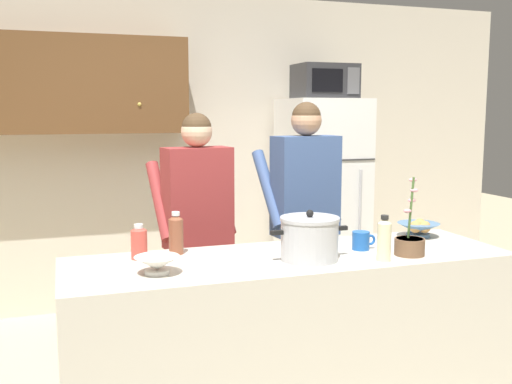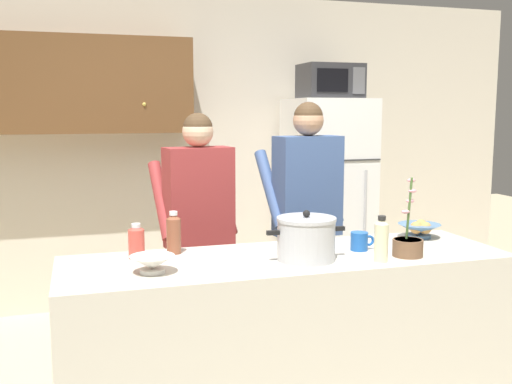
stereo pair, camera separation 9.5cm
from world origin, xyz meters
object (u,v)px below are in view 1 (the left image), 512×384
Objects in this scene: person_by_sink at (305,199)px; bottle_near_edge at (384,239)px; cooking_pot at (310,238)px; person_near_pot at (197,212)px; refrigerator at (322,202)px; bottle_mid_counter at (176,233)px; bottle_far_corner at (139,242)px; potted_orchid at (410,243)px; coffee_mug at (361,241)px; bread_bowl at (419,228)px; empty_bowl at (157,264)px; microwave at (325,81)px.

bottle_near_edge is at bearing -93.07° from person_by_sink.
person_near_pot is at bearing 108.80° from cooking_pot.
bottle_mid_counter is (-1.56, -1.62, 0.16)m from refrigerator.
bottle_far_corner is 0.44× the size of potted_orchid.
coffee_mug is 0.96m from bottle_mid_counter.
bottle_mid_counter is (-0.98, -0.65, -0.04)m from person_by_sink.
refrigerator is 1.03× the size of person_by_sink.
person_near_pot reaches higher than bread_bowl.
person_by_sink reaches higher than person_near_pot.
bottle_near_edge is at bearing -6.01° from empty_bowl.
microwave reaches higher than person_by_sink.
bottle_far_corner is (-1.12, 0.17, 0.04)m from coffee_mug.
bottle_near_edge reaches higher than bottle_mid_counter.
potted_orchid reaches higher than cooking_pot.
refrigerator is 1.63m from person_near_pot.
empty_bowl is 0.30m from bottle_far_corner.
bottle_far_corner is (-1.75, -1.64, -0.87)m from microwave.
potted_orchid is (0.18, 0.06, -0.05)m from bottle_near_edge.
cooking_pot reaches higher than bottle_far_corner.
person_near_pot is 7.51× the size of bottle_mid_counter.
refrigerator is 13.26× the size of coffee_mug.
bread_bowl is at bearing 20.33° from coffee_mug.
person_by_sink is 0.87m from coffee_mug.
coffee_mug is 0.25m from bottle_near_edge.
bottle_near_edge is (-0.64, -2.08, 0.16)m from refrigerator.
empty_bowl is 1.08m from bottle_near_edge.
cooking_pot is (-0.39, -0.97, -0.04)m from person_by_sink.
microwave is at bearing 84.20° from bread_bowl.
person_by_sink is 1.51m from empty_bowl.
microwave is 1.21× the size of potted_orchid.
microwave is at bearing -89.93° from refrigerator.
bottle_far_corner is (-0.78, 0.28, -0.02)m from cooking_pot.
bread_bowl is 1.19× the size of empty_bowl.
refrigerator is at bearing 59.27° from person_by_sink.
person_by_sink reaches higher than bread_bowl.
refrigerator is at bearing 48.90° from empty_bowl.
bottle_mid_counter is at bearing 167.10° from coffee_mug.
bottle_mid_counter is 0.20m from bottle_far_corner.
bread_bowl is (0.41, -0.69, -0.09)m from person_by_sink.
bottle_mid_counter is at bearing -133.87° from refrigerator.
person_by_sink is at bearing 33.45° from bottle_mid_counter.
person_by_sink is at bearing -120.73° from refrigerator.
bread_bowl is (-0.17, -1.67, 0.10)m from refrigerator.
refrigerator reaches higher than empty_bowl.
microwave reaches higher than refrigerator.
bottle_far_corner is (-1.11, 0.41, -0.02)m from bottle_near_edge.
bread_bowl is 1.58m from bottle_far_corner.
microwave is at bearing 70.87° from coffee_mug.
bottle_near_edge is at bearing -92.24° from coffee_mug.
bottle_near_edge reaches higher than bread_bowl.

